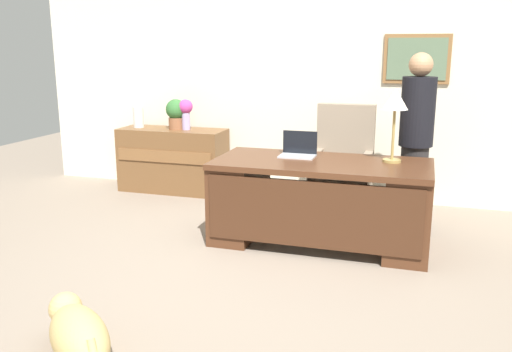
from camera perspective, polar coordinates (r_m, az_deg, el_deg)
The scene contains 12 objects.
ground_plane at distance 4.21m, azimuth -1.04°, elevation -10.93°, with size 12.00×12.00×0.00m, color gray.
back_wall at distance 6.36m, azimuth 6.46°, elevation 9.92°, with size 7.00×0.16×2.70m.
desk at distance 4.85m, azimuth 6.74°, elevation -2.47°, with size 1.89×0.88×0.75m.
credenza at distance 6.69m, azimuth -8.71°, elevation 1.66°, with size 1.30×0.50×0.77m.
armchair at distance 5.72m, azimuth 9.07°, elevation 0.88°, with size 0.60×0.59×1.15m.
person_standing at distance 5.43m, azimuth 16.46°, elevation 3.74°, with size 0.32×0.32×1.68m.
dog_lying at distance 3.35m, azimuth -18.25°, elevation -15.45°, with size 0.67×0.63×0.30m.
laptop at distance 4.99m, azimuth 4.49°, elevation 2.74°, with size 0.32×0.22×0.22m.
desk_lamp at distance 4.80m, azimuth 14.43°, elevation 7.36°, with size 0.22×0.22×0.64m.
vase_with_flowers at distance 6.52m, azimuth -7.41°, elevation 6.83°, with size 0.17×0.17×0.36m.
vase_empty at distance 6.82m, azimuth -12.26°, elevation 6.06°, with size 0.13×0.13×0.25m, color silver.
potted_plant at distance 6.58m, azimuth -8.42°, elevation 6.60°, with size 0.24×0.24×0.36m.
Camera 1 is at (1.21, -3.63, 1.74)m, focal length 38.03 mm.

